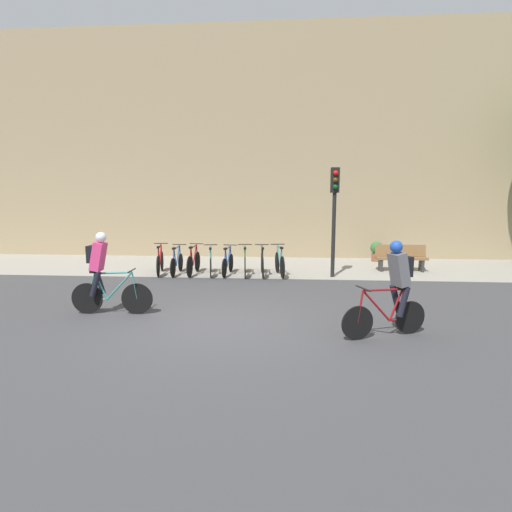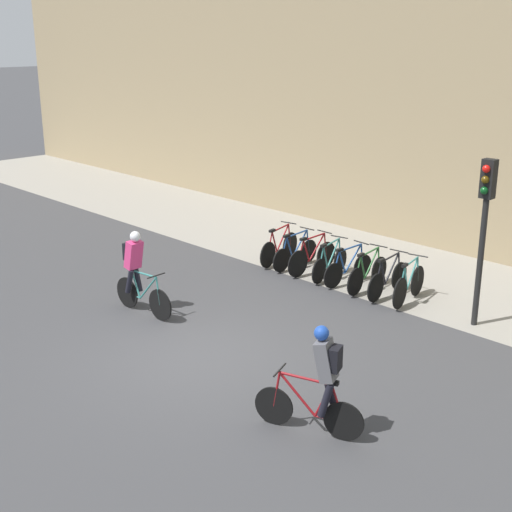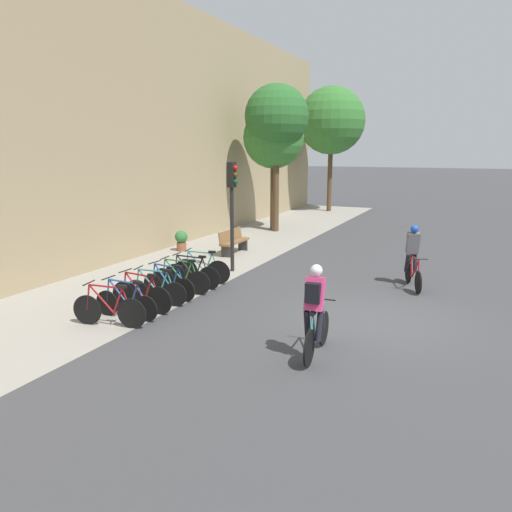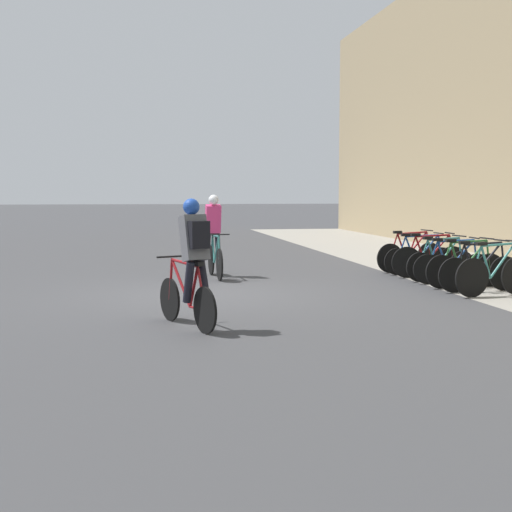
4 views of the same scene
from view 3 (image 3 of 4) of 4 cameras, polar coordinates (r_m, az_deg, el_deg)
ground at (r=11.68m, az=13.01°, el=-7.09°), size 200.00×200.00×0.00m
kerb_strip at (r=14.49m, az=-14.13°, el=-3.37°), size 44.00×4.50×0.01m
building_facade at (r=15.75m, az=-22.56°, el=14.37°), size 44.00×0.60×9.29m
cyclist_pink at (r=9.12m, az=6.79°, el=-6.08°), size 1.76×0.46×1.78m
cyclist_grey at (r=14.52m, az=17.48°, el=0.29°), size 1.61×0.72×1.75m
parked_bike_0 at (r=11.29m, az=-16.42°, el=-5.81°), size 0.50×1.70×0.97m
parked_bike_1 at (r=11.70m, az=-14.62°, el=-5.18°), size 0.46×1.66×0.94m
parked_bike_2 at (r=12.12m, az=-12.96°, el=-4.40°), size 0.46×1.71×0.97m
parked_bike_3 at (r=12.55m, az=-11.40°, el=-3.84°), size 0.47×1.62×0.94m
parked_bike_4 at (r=12.99m, az=-9.96°, el=-3.24°), size 0.46×1.63×0.94m
parked_bike_5 at (r=13.44m, az=-8.61°, el=-2.62°), size 0.46×1.70×0.96m
parked_bike_6 at (r=13.90m, az=-7.35°, el=-2.09°), size 0.46×1.69×0.96m
parked_bike_7 at (r=14.36m, az=-6.17°, el=-1.54°), size 0.48×1.64×0.98m
traffic_light_pole at (r=15.42m, az=-2.75°, el=6.83°), size 0.26×0.30×3.40m
bench at (r=18.38m, az=-2.60°, el=1.72°), size 1.70×0.44×0.89m
street_tree_0 at (r=23.29m, az=2.37°, el=15.55°), size 2.89×2.89×6.67m
street_tree_1 at (r=23.77m, az=2.03°, el=13.30°), size 2.84×2.84×5.73m
street_tree_2 at (r=31.48m, az=8.62°, el=15.04°), size 4.04×4.04×7.50m
potted_plant at (r=19.07m, az=-8.53°, el=1.88°), size 0.48×0.48×0.78m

